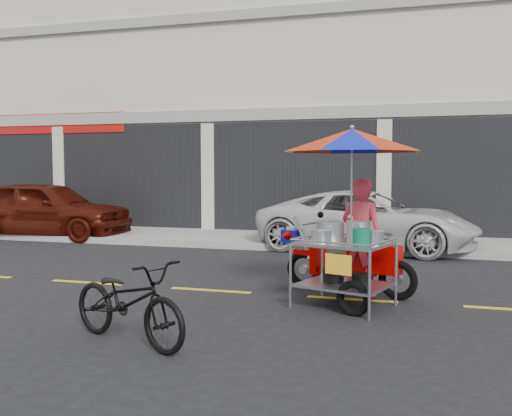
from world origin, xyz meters
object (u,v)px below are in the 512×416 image
(maroon_sedan, at_px, (46,209))
(near_bicycle, at_px, (128,301))
(white_pickup, at_px, (367,220))
(food_vendor_rig, at_px, (353,192))

(maroon_sedan, distance_m, near_bicycle, 9.57)
(white_pickup, bearing_deg, maroon_sedan, 96.07)
(maroon_sedan, height_order, food_vendor_rig, food_vendor_rig)
(maroon_sedan, bearing_deg, food_vendor_rig, -123.04)
(maroon_sedan, xyz_separation_m, food_vendor_rig, (8.18, -4.83, 0.71))
(maroon_sedan, xyz_separation_m, white_pickup, (7.94, 0.00, -0.09))
(maroon_sedan, distance_m, food_vendor_rig, 9.53)
(white_pickup, height_order, near_bicycle, white_pickup)
(maroon_sedan, height_order, near_bicycle, maroon_sedan)
(white_pickup, bearing_deg, food_vendor_rig, -171.11)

